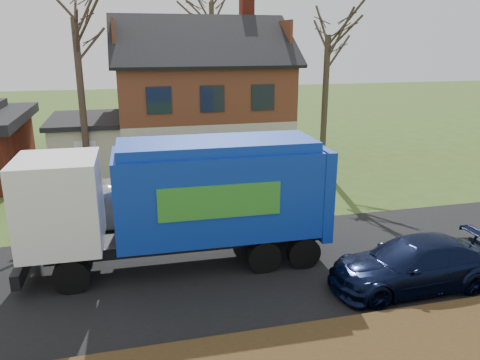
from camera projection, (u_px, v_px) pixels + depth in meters
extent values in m
plane|color=#354E1A|center=(213.00, 272.00, 14.13)|extent=(120.00, 120.00, 0.00)
cube|color=black|center=(213.00, 272.00, 14.12)|extent=(80.00, 7.00, 0.02)
cube|color=beige|center=(201.00, 137.00, 27.23)|extent=(9.00, 7.50, 2.70)
cube|color=#542D18|center=(200.00, 89.00, 26.45)|extent=(9.00, 7.50, 2.80)
cube|color=maroon|center=(247.00, 10.00, 26.84)|extent=(0.70, 0.90, 1.60)
cube|color=beige|center=(89.00, 145.00, 25.33)|extent=(3.50, 5.50, 2.60)
cube|color=black|center=(87.00, 119.00, 24.93)|extent=(3.90, 5.90, 0.24)
cylinder|color=black|center=(71.00, 276.00, 12.86)|extent=(1.01, 0.36, 1.01)
cylinder|color=black|center=(79.00, 246.00, 14.76)|extent=(1.01, 0.36, 1.01)
cylinder|color=black|center=(264.00, 256.00, 14.04)|extent=(1.01, 0.36, 1.01)
cylinder|color=black|center=(248.00, 231.00, 15.94)|extent=(1.01, 0.36, 1.01)
cylinder|color=black|center=(304.00, 252.00, 14.31)|extent=(1.01, 0.36, 1.01)
cylinder|color=black|center=(283.00, 228.00, 16.21)|extent=(1.01, 0.36, 1.01)
cube|color=black|center=(189.00, 240.00, 14.44)|extent=(8.34, 1.33, 0.34)
cube|color=white|center=(60.00, 203.00, 13.24)|extent=(2.27, 2.46, 2.61)
cube|color=black|center=(19.00, 200.00, 12.97)|extent=(0.12, 2.13, 0.87)
cube|color=black|center=(24.00, 264.00, 13.50)|extent=(0.29, 2.42, 0.44)
cube|color=#0D30A2|center=(218.00, 192.00, 14.21)|extent=(6.14, 2.54, 2.61)
cube|color=#0D30A2|center=(217.00, 145.00, 13.80)|extent=(5.84, 2.25, 0.29)
cube|color=#0D30A2|center=(314.00, 188.00, 14.91)|extent=(0.39, 2.47, 2.80)
cube|color=#31852B|center=(220.00, 202.00, 13.01)|extent=(3.48, 0.11, 0.97)
cube|color=#31852B|center=(207.00, 178.00, 15.30)|extent=(3.48, 0.11, 0.97)
imported|color=#999CA0|center=(121.00, 205.00, 17.50)|extent=(5.29, 2.63, 1.67)
imported|color=black|center=(413.00, 264.00, 13.12)|extent=(4.84, 1.98, 1.40)
cylinder|color=#413027|center=(82.00, 105.00, 21.78)|extent=(0.32, 0.32, 7.75)
cylinder|color=#3C3324|center=(325.00, 104.00, 24.66)|extent=(0.32, 0.32, 7.04)
cylinder|color=#46382A|center=(212.00, 71.00, 33.72)|extent=(0.36, 0.36, 9.36)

